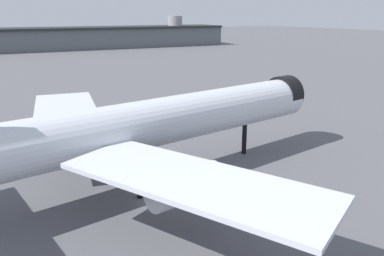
{
  "coord_description": "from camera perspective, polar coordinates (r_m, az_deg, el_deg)",
  "views": [
    {
      "loc": [
        -19.33,
        -39.11,
        21.93
      ],
      "look_at": [
        9.31,
        4.33,
        6.23
      ],
      "focal_mm": 36.04,
      "sensor_mm": 36.0,
      "label": 1
    }
  ],
  "objects": [
    {
      "name": "ground",
      "position": [
        48.83,
        -6.43,
        -10.01
      ],
      "size": [
        900.0,
        900.0,
        0.0
      ],
      "primitive_type": "plane",
      "color": "#56565B"
    },
    {
      "name": "airliner_near_gate",
      "position": [
        49.53,
        -7.46,
        0.26
      ],
      "size": [
        64.91,
        59.09,
        18.05
      ],
      "rotation": [
        0.0,
        0.0,
        0.07
      ],
      "color": "silver",
      "rests_on": "ground"
    },
    {
      "name": "terminal_building",
      "position": [
        251.73,
        -19.86,
        12.35
      ],
      "size": [
        223.48,
        57.12,
        19.42
      ],
      "rotation": [
        0.0,
        0.0,
        -0.12
      ],
      "color": "slate",
      "rests_on": "ground"
    },
    {
      "name": "traffic_cone_near_nose",
      "position": [
        86.05,
        -16.05,
        1.6
      ],
      "size": [
        0.56,
        0.56,
        0.7
      ],
      "primitive_type": "cone",
      "color": "#F2600C",
      "rests_on": "ground"
    }
  ]
}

